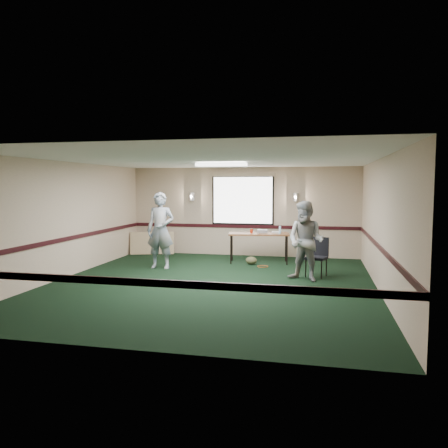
% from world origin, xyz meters
% --- Properties ---
extents(ground, '(8.00, 8.00, 0.00)m').
position_xyz_m(ground, '(0.00, 0.00, 0.00)').
color(ground, black).
rests_on(ground, ground).
extents(room_shell, '(8.00, 8.02, 8.00)m').
position_xyz_m(room_shell, '(0.00, 2.12, 1.58)').
color(room_shell, '#CDB094').
rests_on(room_shell, ground).
extents(folding_table, '(1.73, 0.88, 0.83)m').
position_xyz_m(folding_table, '(0.66, 2.81, 0.77)').
color(folding_table, brown).
rests_on(folding_table, ground).
extents(projector, '(0.31, 0.27, 0.09)m').
position_xyz_m(projector, '(0.75, 2.86, 0.87)').
color(projector, gray).
rests_on(projector, folding_table).
extents(game_console, '(0.24, 0.21, 0.05)m').
position_xyz_m(game_console, '(1.11, 2.91, 0.85)').
color(game_console, silver).
rests_on(game_console, folding_table).
extents(red_cup, '(0.08, 0.08, 0.12)m').
position_xyz_m(red_cup, '(0.46, 2.77, 0.89)').
color(red_cup, '#A8220B').
rests_on(red_cup, folding_table).
extents(water_bottle, '(0.06, 0.06, 0.21)m').
position_xyz_m(water_bottle, '(1.24, 2.84, 0.93)').
color(water_bottle, '#9AD9FD').
rests_on(water_bottle, folding_table).
extents(duffel_bag, '(0.36, 0.32, 0.22)m').
position_xyz_m(duffel_bag, '(0.50, 2.49, 0.11)').
color(duffel_bag, '#434126').
rests_on(duffel_bag, ground).
extents(cable_coil, '(0.38, 0.38, 0.01)m').
position_xyz_m(cable_coil, '(0.85, 2.23, 0.01)').
color(cable_coil, '#B74816').
rests_on(cable_coil, ground).
extents(folded_table, '(1.36, 0.59, 0.69)m').
position_xyz_m(folded_table, '(-2.80, 3.60, 0.35)').
color(folded_table, tan).
rests_on(folded_table, ground).
extents(conference_chair, '(0.57, 0.58, 0.92)m').
position_xyz_m(conference_chair, '(2.27, 1.33, 0.54)').
color(conference_chair, black).
rests_on(conference_chair, ground).
extents(person_left, '(0.73, 0.48, 1.98)m').
position_xyz_m(person_left, '(-1.72, 1.48, 0.99)').
color(person_left, '#3D5E86').
rests_on(person_left, ground).
extents(person_right, '(1.07, 0.98, 1.80)m').
position_xyz_m(person_right, '(2.00, 0.73, 0.90)').
color(person_right, '#708DAF').
rests_on(person_right, ground).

